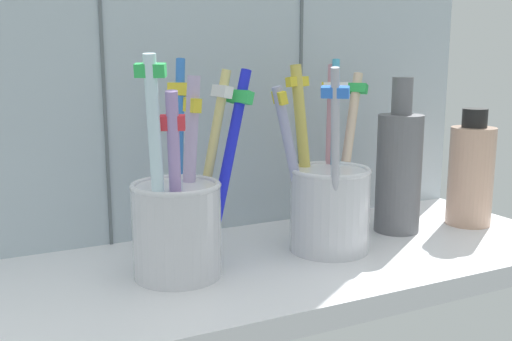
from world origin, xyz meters
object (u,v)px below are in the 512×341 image
toothbrush_cup_left (178,215)px  ceramic_vase (399,169)px  toothbrush_cup_right (327,197)px  soap_bottle (471,173)px

toothbrush_cup_left → ceramic_vase: bearing=3.9°
toothbrush_cup_right → ceramic_vase: 10.00cm
soap_bottle → ceramic_vase: bearing=170.5°
toothbrush_cup_left → soap_bottle: 33.47cm
soap_bottle → toothbrush_cup_right: bearing=179.8°
ceramic_vase → toothbrush_cup_right: bearing=-171.8°
toothbrush_cup_right → ceramic_vase: (9.77, 1.41, 1.60)cm
ceramic_vase → soap_bottle: ceramic_vase is taller
toothbrush_cup_left → ceramic_vase: size_ratio=1.15×
toothbrush_cup_left → toothbrush_cup_right: size_ratio=1.03×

